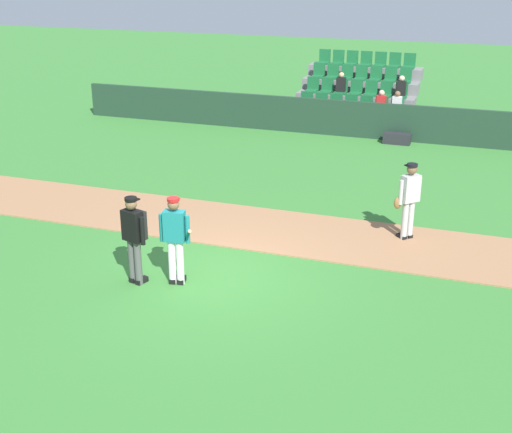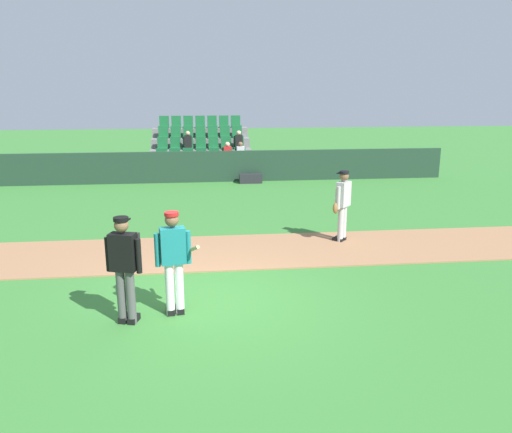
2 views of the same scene
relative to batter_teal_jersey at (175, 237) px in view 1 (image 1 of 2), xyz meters
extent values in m
plane|color=#387A33|center=(0.55, 0.51, -0.97)|extent=(80.00, 80.00, 0.00)
cube|color=#9E704C|center=(0.55, 3.16, -0.95)|extent=(28.00, 2.52, 0.03)
cube|color=#1E3828|center=(0.55, 12.22, -0.35)|extent=(20.00, 0.16, 1.24)
cube|color=slate|center=(0.55, 14.52, -0.82)|extent=(4.45, 3.80, 0.30)
cube|color=slate|center=(0.55, 13.25, -0.47)|extent=(4.35, 0.85, 0.40)
cube|color=#196033|center=(-1.10, 13.15, -0.22)|extent=(0.44, 0.40, 0.08)
cube|color=#196033|center=(-1.10, 13.37, 0.03)|extent=(0.44, 0.08, 0.50)
cube|color=#196033|center=(-0.55, 13.15, -0.22)|extent=(0.44, 0.40, 0.08)
cube|color=#196033|center=(-0.55, 13.37, 0.03)|extent=(0.44, 0.08, 0.50)
cube|color=#196033|center=(0.00, 13.15, -0.22)|extent=(0.44, 0.40, 0.08)
cube|color=#196033|center=(0.00, 13.37, 0.03)|extent=(0.44, 0.08, 0.50)
cube|color=#196033|center=(0.55, 13.15, -0.22)|extent=(0.44, 0.40, 0.08)
cube|color=#196033|center=(0.55, 13.37, 0.03)|extent=(0.44, 0.08, 0.50)
cube|color=#196033|center=(1.10, 13.15, -0.22)|extent=(0.44, 0.40, 0.08)
cube|color=#196033|center=(1.10, 13.37, 0.03)|extent=(0.44, 0.08, 0.50)
cube|color=#196033|center=(1.65, 13.15, -0.22)|extent=(0.44, 0.40, 0.08)
cube|color=#196033|center=(1.65, 13.37, 0.03)|extent=(0.44, 0.08, 0.50)
cube|color=red|center=(1.65, 13.20, 0.08)|extent=(0.32, 0.22, 0.52)
sphere|color=beige|center=(1.65, 13.20, 0.43)|extent=(0.20, 0.20, 0.20)
cube|color=#196033|center=(2.20, 13.15, -0.22)|extent=(0.44, 0.40, 0.08)
cube|color=#196033|center=(2.20, 13.37, 0.03)|extent=(0.44, 0.08, 0.50)
cube|color=silver|center=(2.20, 13.20, 0.08)|extent=(0.32, 0.22, 0.52)
sphere|color=brown|center=(2.20, 13.20, 0.43)|extent=(0.20, 0.20, 0.20)
cube|color=slate|center=(0.55, 14.10, -0.07)|extent=(4.35, 0.85, 0.40)
cube|color=#196033|center=(-1.10, 14.00, 0.18)|extent=(0.44, 0.40, 0.08)
cube|color=#196033|center=(-1.10, 14.22, 0.43)|extent=(0.44, 0.08, 0.50)
cube|color=#196033|center=(-0.55, 14.00, 0.18)|extent=(0.44, 0.40, 0.08)
cube|color=#196033|center=(-0.55, 14.22, 0.43)|extent=(0.44, 0.08, 0.50)
cube|color=#196033|center=(0.00, 14.00, 0.18)|extent=(0.44, 0.40, 0.08)
cube|color=#196033|center=(0.00, 14.22, 0.43)|extent=(0.44, 0.08, 0.50)
cube|color=black|center=(0.00, 14.05, 0.48)|extent=(0.32, 0.22, 0.52)
sphere|color=tan|center=(0.00, 14.05, 0.83)|extent=(0.20, 0.20, 0.20)
cube|color=#196033|center=(0.55, 14.00, 0.18)|extent=(0.44, 0.40, 0.08)
cube|color=#196033|center=(0.55, 14.22, 0.43)|extent=(0.44, 0.08, 0.50)
cube|color=#196033|center=(1.10, 14.00, 0.18)|extent=(0.44, 0.40, 0.08)
cube|color=#196033|center=(1.10, 14.22, 0.43)|extent=(0.44, 0.08, 0.50)
cube|color=#196033|center=(1.65, 14.00, 0.18)|extent=(0.44, 0.40, 0.08)
cube|color=#196033|center=(1.65, 14.22, 0.43)|extent=(0.44, 0.08, 0.50)
cube|color=#196033|center=(2.20, 14.00, 0.18)|extent=(0.44, 0.40, 0.08)
cube|color=#196033|center=(2.20, 14.22, 0.43)|extent=(0.44, 0.08, 0.50)
cube|color=black|center=(2.20, 14.05, 0.48)|extent=(0.32, 0.22, 0.52)
sphere|color=beige|center=(2.20, 14.05, 0.83)|extent=(0.20, 0.20, 0.20)
cube|color=slate|center=(0.55, 14.95, 0.33)|extent=(4.35, 0.85, 0.40)
cube|color=#196033|center=(-1.10, 14.85, 0.58)|extent=(0.44, 0.40, 0.08)
cube|color=#196033|center=(-1.10, 15.07, 0.83)|extent=(0.44, 0.08, 0.50)
cube|color=#196033|center=(-0.55, 14.85, 0.58)|extent=(0.44, 0.40, 0.08)
cube|color=#196033|center=(-0.55, 15.07, 0.83)|extent=(0.44, 0.08, 0.50)
cube|color=#196033|center=(0.00, 14.85, 0.58)|extent=(0.44, 0.40, 0.08)
cube|color=#196033|center=(0.00, 15.07, 0.83)|extent=(0.44, 0.08, 0.50)
cube|color=#196033|center=(0.55, 14.85, 0.58)|extent=(0.44, 0.40, 0.08)
cube|color=#196033|center=(0.55, 15.07, 0.83)|extent=(0.44, 0.08, 0.50)
cube|color=#196033|center=(1.10, 14.85, 0.58)|extent=(0.44, 0.40, 0.08)
cube|color=#196033|center=(1.10, 15.07, 0.83)|extent=(0.44, 0.08, 0.50)
cube|color=#196033|center=(1.65, 14.85, 0.58)|extent=(0.44, 0.40, 0.08)
cube|color=#196033|center=(1.65, 15.07, 0.83)|extent=(0.44, 0.08, 0.50)
cube|color=#196033|center=(2.20, 14.85, 0.58)|extent=(0.44, 0.40, 0.08)
cube|color=#196033|center=(2.20, 15.07, 0.83)|extent=(0.44, 0.08, 0.50)
cube|color=slate|center=(0.55, 15.80, 0.73)|extent=(4.35, 0.85, 0.40)
cube|color=#196033|center=(-1.10, 15.70, 0.98)|extent=(0.44, 0.40, 0.08)
cube|color=#196033|center=(-1.10, 15.92, 1.23)|extent=(0.44, 0.08, 0.50)
cube|color=#196033|center=(-0.55, 15.70, 0.98)|extent=(0.44, 0.40, 0.08)
cube|color=#196033|center=(-0.55, 15.92, 1.23)|extent=(0.44, 0.08, 0.50)
cube|color=#196033|center=(0.00, 15.70, 0.98)|extent=(0.44, 0.40, 0.08)
cube|color=#196033|center=(0.00, 15.92, 1.23)|extent=(0.44, 0.08, 0.50)
cube|color=#196033|center=(0.55, 15.70, 0.98)|extent=(0.44, 0.40, 0.08)
cube|color=#196033|center=(0.55, 15.92, 1.23)|extent=(0.44, 0.08, 0.50)
cube|color=#196033|center=(1.10, 15.70, 0.98)|extent=(0.44, 0.40, 0.08)
cube|color=#196033|center=(1.10, 15.92, 1.23)|extent=(0.44, 0.08, 0.50)
cube|color=#196033|center=(1.65, 15.70, 0.98)|extent=(0.44, 0.40, 0.08)
cube|color=#196033|center=(1.65, 15.92, 1.23)|extent=(0.44, 0.08, 0.50)
cube|color=#196033|center=(2.20, 15.70, 0.98)|extent=(0.44, 0.40, 0.08)
cube|color=#196033|center=(2.20, 15.92, 1.23)|extent=(0.44, 0.08, 0.50)
cylinder|color=white|center=(-0.08, -0.02, -0.52)|extent=(0.14, 0.14, 0.90)
cylinder|color=white|center=(0.07, 0.01, -0.52)|extent=(0.14, 0.14, 0.90)
cube|color=black|center=(-0.09, 0.04, -0.92)|extent=(0.16, 0.28, 0.10)
cube|color=black|center=(0.06, 0.07, -0.92)|extent=(0.16, 0.28, 0.10)
cube|color=#197075|center=(-0.01, -0.01, 0.23)|extent=(0.43, 0.29, 0.60)
cylinder|color=#197075|center=(-0.25, -0.05, 0.18)|extent=(0.09, 0.09, 0.55)
cylinder|color=#197075|center=(0.24, 0.04, 0.18)|extent=(0.09, 0.09, 0.55)
sphere|color=brown|center=(-0.01, -0.01, 0.66)|extent=(0.22, 0.22, 0.22)
cylinder|color=#B21919|center=(-0.01, -0.01, 0.76)|extent=(0.23, 0.23, 0.06)
cube|color=#B21919|center=(-0.02, 0.09, 0.73)|extent=(0.20, 0.15, 0.02)
cylinder|color=tan|center=(0.22, 0.14, 0.08)|extent=(0.42, 0.73, 0.41)
cylinder|color=#4C4C4C|center=(-0.83, -0.23, -0.52)|extent=(0.14, 0.14, 0.90)
cylinder|color=#4C4C4C|center=(-0.68, -0.27, -0.52)|extent=(0.14, 0.14, 0.90)
cube|color=black|center=(-0.82, -0.17, -0.92)|extent=(0.19, 0.28, 0.10)
cube|color=black|center=(-0.66, -0.21, -0.92)|extent=(0.19, 0.28, 0.10)
cube|color=black|center=(-0.76, -0.25, 0.23)|extent=(0.45, 0.32, 0.60)
cylinder|color=black|center=(-1.00, -0.18, 0.18)|extent=(0.09, 0.09, 0.55)
cylinder|color=black|center=(-0.52, -0.32, 0.18)|extent=(0.09, 0.09, 0.55)
sphere|color=brown|center=(-0.76, -0.25, 0.66)|extent=(0.22, 0.22, 0.22)
cylinder|color=black|center=(-0.76, -0.25, 0.76)|extent=(0.23, 0.23, 0.06)
cube|color=black|center=(-0.73, -0.15, 0.73)|extent=(0.21, 0.17, 0.02)
cube|color=black|center=(-0.72, -0.12, 0.23)|extent=(0.44, 0.20, 0.56)
cylinder|color=#B2B2B2|center=(3.83, 3.60, -0.52)|extent=(0.14, 0.14, 0.90)
cylinder|color=#B2B2B2|center=(3.94, 3.72, -0.52)|extent=(0.14, 0.14, 0.90)
cube|color=black|center=(3.78, 3.64, -0.92)|extent=(0.27, 0.26, 0.10)
cube|color=black|center=(3.89, 3.76, -0.92)|extent=(0.27, 0.26, 0.10)
cube|color=#B2B2B2|center=(3.88, 3.66, 0.23)|extent=(0.43, 0.44, 0.60)
cylinder|color=#B2B2B2|center=(3.71, 3.48, 0.18)|extent=(0.09, 0.09, 0.55)
cylinder|color=#B2B2B2|center=(4.05, 3.84, 0.18)|extent=(0.09, 0.09, 0.55)
sphere|color=brown|center=(3.88, 3.66, 0.66)|extent=(0.22, 0.22, 0.22)
cylinder|color=black|center=(3.88, 3.66, 0.76)|extent=(0.23, 0.23, 0.06)
cube|color=black|center=(3.81, 3.73, 0.73)|extent=(0.21, 0.21, 0.02)
ellipsoid|color=brown|center=(3.66, 3.49, -0.07)|extent=(0.22, 0.23, 0.28)
cube|color=#232328|center=(2.47, 11.77, -0.79)|extent=(0.90, 0.36, 0.36)
camera|label=1|loc=(5.34, -10.58, 5.00)|focal=47.53mm
camera|label=2|loc=(0.46, -7.79, 2.69)|focal=35.04mm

